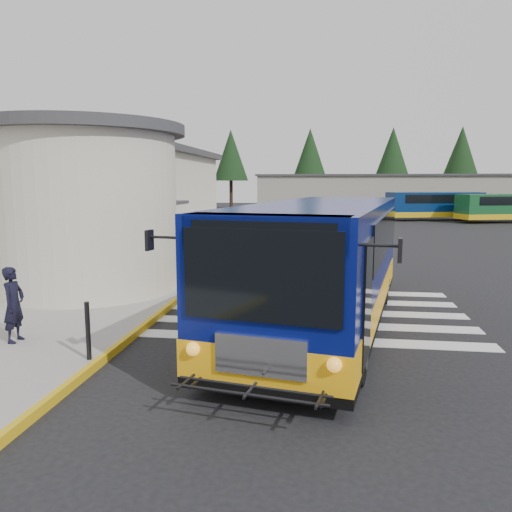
# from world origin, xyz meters

# --- Properties ---
(ground) EXTENTS (140.00, 140.00, 0.00)m
(ground) POSITION_xyz_m (0.00, 0.00, 0.00)
(ground) COLOR black
(ground) RESTS_ON ground
(sidewalk) EXTENTS (10.00, 34.00, 0.15)m
(sidewalk) POSITION_xyz_m (-9.00, 4.00, 0.07)
(sidewalk) COLOR gray
(sidewalk) RESTS_ON ground
(curb_strip) EXTENTS (0.12, 34.00, 0.16)m
(curb_strip) POSITION_xyz_m (-4.05, 4.00, 0.08)
(curb_strip) COLOR gold
(curb_strip) RESTS_ON ground
(station_building) EXTENTS (12.70, 18.70, 4.80)m
(station_building) POSITION_xyz_m (-10.84, 6.91, 2.57)
(station_building) COLOR beige
(station_building) RESTS_ON ground
(crosswalk) EXTENTS (8.00, 5.35, 0.01)m
(crosswalk) POSITION_xyz_m (-0.50, -0.80, 0.01)
(crosswalk) COLOR silver
(crosswalk) RESTS_ON ground
(depot_building) EXTENTS (26.40, 8.40, 4.20)m
(depot_building) POSITION_xyz_m (6.00, 42.00, 2.11)
(depot_building) COLOR gray
(depot_building) RESTS_ON ground
(tree_line) EXTENTS (58.40, 4.40, 10.00)m
(tree_line) POSITION_xyz_m (6.29, 50.00, 6.77)
(tree_line) COLOR black
(tree_line) RESTS_ON ground
(transit_bus) EXTENTS (4.77, 10.39, 2.85)m
(transit_bus) POSITION_xyz_m (-0.08, -2.18, 1.36)
(transit_bus) COLOR #081062
(transit_bus) RESTS_ON ground
(pedestrian_a) EXTENTS (0.37, 0.56, 1.51)m
(pedestrian_a) POSITION_xyz_m (-6.13, -4.53, 0.91)
(pedestrian_a) COLOR black
(pedestrian_a) RESTS_ON sidewalk
(pedestrian_b) EXTENTS (0.92, 0.94, 1.53)m
(pedestrian_b) POSITION_xyz_m (-7.40, -1.18, 0.91)
(pedestrian_b) COLOR black
(pedestrian_b) RESTS_ON sidewalk
(bollard) EXTENTS (0.09, 0.09, 1.06)m
(bollard) POSITION_xyz_m (-4.20, -5.31, 0.68)
(bollard) COLOR black
(bollard) RESTS_ON sidewalk
(far_bus_a) EXTENTS (8.63, 4.37, 2.15)m
(far_bus_a) POSITION_xyz_m (9.61, 32.81, 1.39)
(far_bus_a) COLOR #06204E
(far_bus_a) RESTS_ON ground
(far_bus_b) EXTENTS (8.25, 4.58, 2.05)m
(far_bus_b) POSITION_xyz_m (14.89, 30.97, 1.33)
(far_bus_b) COLOR #134923
(far_bus_b) RESTS_ON ground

